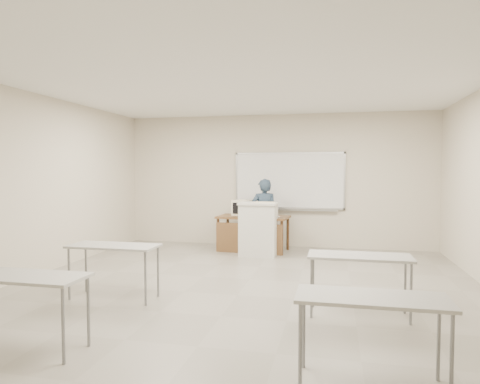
% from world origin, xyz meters
% --- Properties ---
extents(floor, '(7.00, 8.00, 0.01)m').
position_xyz_m(floor, '(0.00, 0.00, -0.01)').
color(floor, gray).
rests_on(floor, ground).
extents(whiteboard, '(2.48, 0.10, 1.31)m').
position_xyz_m(whiteboard, '(0.30, 3.97, 1.48)').
color(whiteboard, white).
rests_on(whiteboard, floor).
extents(student_desks, '(4.40, 2.20, 0.73)m').
position_xyz_m(student_desks, '(-0.00, -1.35, 0.67)').
color(student_desks, '#ACABA6').
rests_on(student_desks, floor).
extents(instructor_desk, '(1.51, 0.75, 0.75)m').
position_xyz_m(instructor_desk, '(-0.40, 3.19, 0.55)').
color(instructor_desk, brown).
rests_on(instructor_desk, floor).
extents(podium, '(0.77, 0.56, 1.08)m').
position_xyz_m(podium, '(-0.20, 2.80, 0.54)').
color(podium, beige).
rests_on(podium, floor).
extents(crt_monitor, '(0.37, 0.42, 0.35)m').
position_xyz_m(crt_monitor, '(-0.65, 3.43, 0.92)').
color(crt_monitor, '#EEE4C5').
rests_on(crt_monitor, instructor_desk).
extents(laptop, '(0.37, 0.34, 0.27)m').
position_xyz_m(laptop, '(-0.50, 3.18, 0.81)').
color(laptop, black).
rests_on(laptop, instructor_desk).
extents(mouse, '(0.11, 0.07, 0.04)m').
position_xyz_m(mouse, '(0.15, 3.10, 0.77)').
color(mouse, silver).
rests_on(mouse, instructor_desk).
extents(keyboard, '(0.41, 0.17, 0.02)m').
position_xyz_m(keyboard, '(-0.05, 2.68, 1.09)').
color(keyboard, '#EEE4C5').
rests_on(keyboard, podium).
extents(presenter, '(0.63, 0.49, 1.55)m').
position_xyz_m(presenter, '(-0.17, 3.35, 0.78)').
color(presenter, black).
rests_on(presenter, floor).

